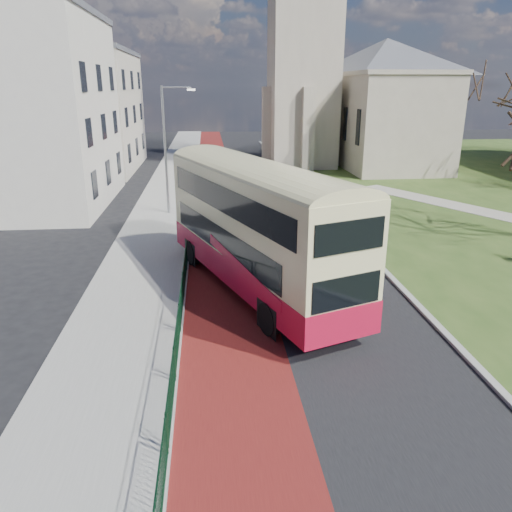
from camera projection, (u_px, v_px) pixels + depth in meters
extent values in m
plane|color=black|center=(268.00, 342.00, 16.63)|extent=(160.00, 160.00, 0.00)
cube|color=black|center=(256.00, 205.00, 35.60)|extent=(9.00, 120.00, 0.01)
cube|color=#591414|center=(218.00, 206.00, 35.35)|extent=(3.40, 120.00, 0.01)
cube|color=gray|center=(164.00, 207.00, 34.99)|extent=(4.00, 120.00, 0.12)
cube|color=#999993|center=(192.00, 206.00, 35.17)|extent=(0.25, 120.00, 0.13)
cube|color=#999993|center=(313.00, 197.00, 37.88)|extent=(0.25, 80.00, 0.13)
cylinder|color=#0B341D|center=(183.00, 272.00, 19.77)|extent=(0.04, 24.00, 0.04)
cylinder|color=#0B341D|center=(184.00, 294.00, 20.08)|extent=(0.04, 24.00, 0.04)
cube|color=#A09482|center=(304.00, 44.00, 49.24)|extent=(6.50, 6.50, 24.00)
cube|color=#A09482|center=(381.00, 122.00, 52.45)|extent=(9.00, 18.00, 9.00)
pyramid|color=#565960|center=(388.00, 38.00, 49.82)|extent=(9.00, 18.00, 3.60)
cube|color=silver|center=(27.00, 114.00, 34.05)|extent=(10.00, 14.00, 12.50)
cube|color=#565960|center=(12.00, 9.00, 31.94)|extent=(10.30, 14.30, 0.50)
cube|color=beige|center=(83.00, 113.00, 49.36)|extent=(10.00, 16.00, 11.00)
cube|color=#565960|center=(76.00, 51.00, 47.49)|extent=(10.30, 16.30, 0.50)
cylinder|color=gray|center=(165.00, 152.00, 31.83)|extent=(0.16, 0.16, 8.00)
cylinder|color=gray|center=(176.00, 87.00, 30.65)|extent=(1.80, 0.10, 0.10)
cube|color=silver|center=(191.00, 90.00, 30.78)|extent=(0.50, 0.18, 0.12)
cube|color=#AD102D|center=(256.00, 264.00, 20.52)|extent=(7.03, 12.56, 1.12)
cube|color=beige|center=(256.00, 213.00, 19.81)|extent=(6.99, 12.49, 3.25)
cube|color=black|center=(221.00, 239.00, 19.83)|extent=(3.63, 9.49, 1.07)
cube|color=black|center=(283.00, 231.00, 21.01)|extent=(3.63, 9.49, 1.07)
cube|color=black|center=(223.00, 199.00, 19.00)|extent=(3.98, 10.41, 1.01)
cube|color=black|center=(287.00, 193.00, 20.18)|extent=(3.98, 10.41, 1.01)
cube|color=black|center=(203.00, 206.00, 25.35)|extent=(2.38, 0.96, 1.18)
cube|color=black|center=(202.00, 173.00, 24.80)|extent=(2.38, 0.96, 1.01)
cube|color=orange|center=(201.00, 160.00, 24.59)|extent=(1.91, 0.80, 0.34)
cylinder|color=black|center=(192.00, 253.00, 23.71)|extent=(0.73, 1.21, 1.17)
cylinder|color=black|center=(242.00, 245.00, 24.81)|extent=(0.73, 1.21, 1.17)
cylinder|color=black|center=(269.00, 319.00, 17.01)|extent=(0.73, 1.21, 1.17)
cylinder|color=black|center=(333.00, 305.00, 18.10)|extent=(0.73, 1.21, 1.17)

